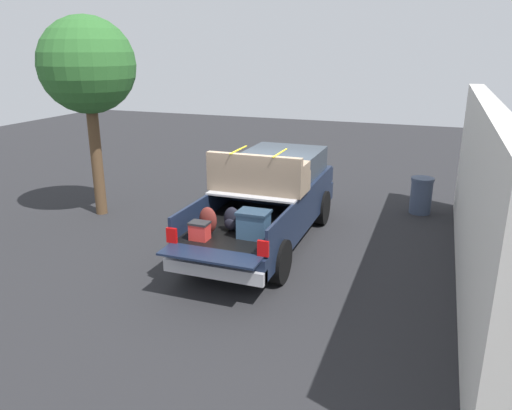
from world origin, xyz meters
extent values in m
plane|color=#262628|center=(0.00, 0.00, 0.00)|extent=(40.00, 40.00, 0.00)
cube|color=#162138|center=(0.00, 0.00, 0.63)|extent=(5.50, 1.92, 0.44)
cube|color=black|center=(-1.20, 0.00, 0.87)|extent=(2.80, 1.80, 0.04)
cube|color=#162138|center=(-1.20, 0.93, 1.10)|extent=(2.80, 0.06, 0.50)
cube|color=#162138|center=(-1.20, -0.93, 1.10)|extent=(2.80, 0.06, 0.50)
cube|color=#162138|center=(0.17, 0.00, 1.10)|extent=(0.06, 1.80, 0.50)
cube|color=#162138|center=(-2.88, 0.00, 0.87)|extent=(0.55, 1.80, 0.04)
cube|color=#B2B2B7|center=(-0.43, 0.00, 1.37)|extent=(1.25, 1.92, 0.04)
cube|color=#162138|center=(1.35, 0.00, 1.10)|extent=(2.30, 1.92, 0.50)
cube|color=#2D3842|center=(1.25, 0.00, 1.63)|extent=(1.94, 1.76, 0.56)
cube|color=#162138|center=(2.70, 0.00, 1.04)|extent=(0.40, 1.82, 0.38)
cube|color=#B2B2B7|center=(-2.72, 0.00, 0.53)|extent=(0.24, 1.92, 0.24)
cube|color=red|center=(-2.62, 0.88, 1.03)|extent=(0.06, 0.20, 0.28)
cube|color=red|center=(-2.62, -0.88, 1.03)|extent=(0.06, 0.20, 0.28)
cylinder|color=black|center=(1.75, 0.88, 0.43)|extent=(0.86, 0.30, 0.86)
cylinder|color=black|center=(1.75, -0.88, 0.43)|extent=(0.86, 0.30, 0.86)
cylinder|color=black|center=(-1.75, 0.88, 0.43)|extent=(0.86, 0.30, 0.86)
cylinder|color=black|center=(-1.75, -0.88, 0.43)|extent=(0.86, 0.30, 0.86)
cube|color=#335170|center=(-1.86, -0.42, 1.12)|extent=(0.40, 0.55, 0.47)
cube|color=#23394E|center=(-1.86, -0.42, 1.38)|extent=(0.44, 0.59, 0.05)
ellipsoid|color=black|center=(-1.66, 0.10, 1.13)|extent=(0.20, 0.34, 0.47)
ellipsoid|color=black|center=(-1.77, 0.10, 1.06)|extent=(0.09, 0.24, 0.21)
ellipsoid|color=maroon|center=(-1.94, 0.48, 1.15)|extent=(0.20, 0.35, 0.52)
ellipsoid|color=maroon|center=(-2.05, 0.48, 1.07)|extent=(0.09, 0.25, 0.23)
cube|color=red|center=(-2.30, 0.48, 1.04)|extent=(0.26, 0.34, 0.30)
cube|color=#262628|center=(-2.30, 0.48, 1.21)|extent=(0.28, 0.36, 0.04)
cube|color=#84705B|center=(-0.43, 0.00, 1.60)|extent=(0.81, 2.05, 0.42)
cube|color=#84705B|center=(-0.75, 0.00, 2.01)|extent=(0.16, 2.05, 0.40)
cube|color=#84705B|center=(-0.38, 0.92, 1.92)|extent=(0.57, 0.20, 0.22)
cube|color=#84705B|center=(-0.38, -0.92, 1.92)|extent=(0.57, 0.20, 0.22)
cube|color=yellow|center=(-0.43, 0.46, 2.22)|extent=(0.91, 0.03, 0.02)
cube|color=yellow|center=(-0.43, -0.46, 2.22)|extent=(0.91, 0.03, 0.02)
cube|color=silver|center=(-0.53, -4.25, 1.69)|extent=(9.92, 0.36, 3.37)
cylinder|color=brown|center=(0.49, 4.86, 1.57)|extent=(0.29, 0.29, 3.15)
sphere|color=#2E672C|center=(0.49, 4.86, 3.86)|extent=(2.38, 2.38, 2.38)
cylinder|color=#3F4C66|center=(3.52, -3.20, 0.45)|extent=(0.56, 0.56, 0.90)
cylinder|color=#3F4C66|center=(3.52, -3.20, 0.94)|extent=(0.60, 0.60, 0.08)
camera|label=1|loc=(-9.89, -3.45, 4.27)|focal=34.56mm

